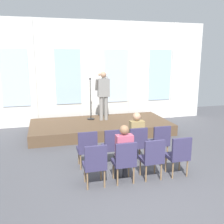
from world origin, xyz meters
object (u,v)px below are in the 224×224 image
at_px(chair_r0_c3, 160,140).
at_px(chair_r1_c0, 95,163).
at_px(chair_r0_c2, 137,142).
at_px(chair_r1_c3, 179,154).
at_px(mic_stand, 91,111).
at_px(chair_r0_c1, 113,145).
at_px(audience_r1_c1, 123,150).
at_px(audience_r0_c2, 136,134).
at_px(chair_r0_c0, 87,147).
at_px(speaker, 103,92).
at_px(chair_r1_c2, 152,157).
at_px(chair_r1_c1, 125,160).

distance_m(chair_r0_c3, chair_r1_c0, 2.16).
distance_m(chair_r0_c2, chair_r1_c3, 1.17).
bearing_deg(mic_stand, chair_r0_c1, -91.00).
bearing_deg(audience_r1_c1, audience_r0_c2, 56.59).
relative_size(chair_r0_c0, chair_r1_c0, 1.00).
bearing_deg(chair_r1_c0, mic_stand, 80.86).
bearing_deg(speaker, chair_r1_c2, -88.09).
bearing_deg(mic_stand, chair_r0_c3, -70.10).
height_order(mic_stand, chair_r0_c1, mic_stand).
bearing_deg(speaker, mic_stand, 155.02).
height_order(chair_r0_c2, audience_r0_c2, audience_r0_c2).
relative_size(chair_r0_c2, chair_r1_c3, 1.00).
height_order(speaker, audience_r1_c1, speaker).
xyz_separation_m(chair_r0_c1, audience_r1_c1, (0.00, -0.89, 0.18)).
bearing_deg(chair_r0_c1, chair_r0_c2, 0.00).
distance_m(mic_stand, audience_r1_c1, 4.28).
distance_m(chair_r0_c1, chair_r1_c3, 1.61).
relative_size(chair_r0_c3, chair_r1_c2, 1.00).
relative_size(mic_stand, chair_r1_c0, 1.65).
bearing_deg(audience_r1_c1, chair_r0_c2, 54.24).
bearing_deg(chair_r1_c2, chair_r1_c3, 0.00).
relative_size(mic_stand, chair_r0_c2, 1.65).
height_order(mic_stand, chair_r0_c0, mic_stand).
xyz_separation_m(mic_stand, chair_r0_c2, (0.58, -3.39, -0.17)).
bearing_deg(mic_stand, chair_r1_c0, -99.14).
xyz_separation_m(chair_r0_c1, audience_r0_c2, (0.64, 0.08, 0.19)).
height_order(audience_r0_c2, chair_r1_c1, audience_r0_c2).
relative_size(chair_r0_c1, chair_r1_c1, 1.00).
distance_m(chair_r1_c1, chair_r1_c3, 1.29).
bearing_deg(audience_r0_c2, chair_r1_c1, -121.28).
distance_m(chair_r0_c2, audience_r0_c2, 0.21).
relative_size(speaker, chair_r0_c0, 1.90).
bearing_deg(audience_r1_c1, chair_r0_c3, 34.77).
height_order(audience_r0_c2, chair_r1_c3, audience_r0_c2).
xyz_separation_m(audience_r1_c1, chair_r1_c3, (1.29, -0.08, -0.18)).
xyz_separation_m(speaker, chair_r0_c0, (-1.15, -3.18, -0.88)).
bearing_deg(mic_stand, audience_r1_c1, -90.79).
distance_m(chair_r1_c1, chair_r1_c2, 0.64).
xyz_separation_m(speaker, chair_r1_c0, (-1.15, -4.16, -0.88)).
bearing_deg(chair_r1_c3, speaker, 100.65).
bearing_deg(chair_r0_c1, chair_r0_c0, 180.00).
relative_size(chair_r0_c1, chair_r1_c0, 1.00).
relative_size(chair_r0_c3, chair_r1_c1, 1.00).
xyz_separation_m(speaker, chair_r0_c2, (0.14, -3.18, -0.88)).
bearing_deg(speaker, chair_r0_c0, -109.83).
xyz_separation_m(audience_r0_c2, chair_r1_c3, (0.64, -1.06, -0.19)).
bearing_deg(audience_r1_c1, speaker, 82.95).
bearing_deg(chair_r0_c3, audience_r0_c2, 172.72).
bearing_deg(chair_r1_c2, audience_r1_c1, 172.59).
distance_m(speaker, chair_r1_c1, 4.28).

